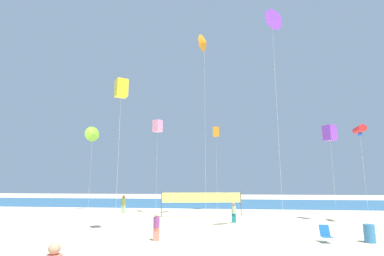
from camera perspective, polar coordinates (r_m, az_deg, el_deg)
ground_plane at (r=15.75m, az=-1.22°, el=-22.13°), size 120.00×120.00×0.00m
ocean_band at (r=45.70m, az=4.27°, el=-14.46°), size 120.00×20.00×0.01m
beachgoer_plum_shirt at (r=16.95m, az=-7.00°, el=-18.45°), size 0.35×0.35×1.52m
beachgoer_olive_shirt at (r=31.24m, az=-13.34°, el=-14.26°), size 0.42×0.42×1.84m
beachgoer_sage_shirt at (r=24.15m, az=8.19°, el=-15.99°), size 0.35×0.35×1.54m
folding_beach_chair at (r=17.90m, az=24.75°, el=-18.29°), size 0.52×0.65×0.89m
trash_barrel at (r=18.89m, az=31.50°, el=-17.24°), size 0.56×0.56×0.95m
volleyball_net at (r=27.66m, az=1.86°, el=-13.71°), size 7.34×1.29×2.40m
beach_handbag at (r=17.57m, az=21.70°, el=-19.81°), size 0.30×0.15×0.24m
kite_orange_delta at (r=29.30m, az=2.45°, el=16.41°), size 1.08×1.70×17.27m
kite_red_tube at (r=26.58m, az=30.06°, el=-0.30°), size 0.64×1.46×7.55m
kite_lime_delta at (r=35.20m, az=-18.93°, el=-1.11°), size 1.37×1.53×9.44m
kite_pink_box at (r=30.61m, az=-6.78°, el=0.37°), size 1.06×1.06×9.54m
kite_orange_box at (r=32.90m, az=4.75°, el=-0.77°), size 0.67×0.67×9.26m
kite_yellow_box at (r=19.99m, az=-13.71°, el=7.58°), size 1.02×1.02×9.87m
kite_violet_box at (r=27.15m, az=25.42°, el=-0.90°), size 1.12×1.12×7.88m
kite_violet_delta at (r=21.91m, az=15.47°, el=19.65°), size 1.44×1.05×14.81m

